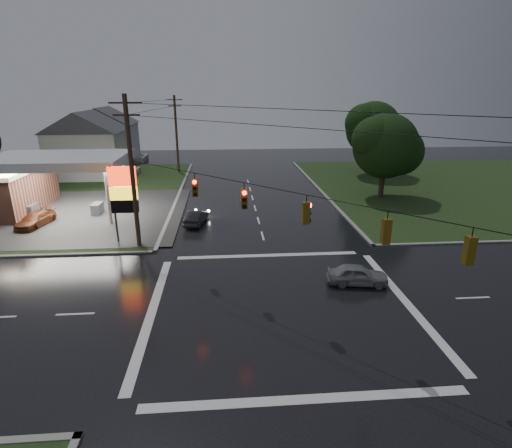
{
  "coord_description": "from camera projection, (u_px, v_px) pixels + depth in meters",
  "views": [
    {
      "loc": [
        -2.91,
        -19.12,
        11.29
      ],
      "look_at": [
        -0.99,
        5.22,
        3.0
      ],
      "focal_mm": 28.0,
      "sensor_mm": 36.0,
      "label": 1
    }
  ],
  "objects": [
    {
      "name": "ground",
      "position": [
        281.0,
        306.0,
        21.9
      ],
      "size": [
        120.0,
        120.0,
        0.0
      ],
      "primitive_type": "plane",
      "color": "black",
      "rests_on": "ground"
    },
    {
      "name": "grass_nw",
      "position": [
        18.0,
        195.0,
        44.5
      ],
      "size": [
        36.0,
        36.0,
        0.08
      ],
      "primitive_type": "cube",
      "color": "black",
      "rests_on": "ground"
    },
    {
      "name": "grass_ne",
      "position": [
        464.0,
        187.0,
        48.36
      ],
      "size": [
        36.0,
        36.0,
        0.08
      ],
      "primitive_type": "cube",
      "color": "black",
      "rests_on": "ground"
    },
    {
      "name": "pylon_sign",
      "position": [
        124.0,
        192.0,
        29.74
      ],
      "size": [
        2.0,
        0.35,
        6.0
      ],
      "color": "#59595E",
      "rests_on": "ground"
    },
    {
      "name": "utility_pole_nw",
      "position": [
        132.0,
        171.0,
        28.32
      ],
      "size": [
        2.2,
        0.32,
        11.0
      ],
      "color": "#382619",
      "rests_on": "ground"
    },
    {
      "name": "utility_pole_n",
      "position": [
        176.0,
        133.0,
        55.31
      ],
      "size": [
        2.2,
        0.32,
        10.5
      ],
      "color": "#382619",
      "rests_on": "ground"
    },
    {
      "name": "traffic_signals",
      "position": [
        285.0,
        191.0,
        19.8
      ],
      "size": [
        26.87,
        26.87,
        1.47
      ],
      "color": "black",
      "rests_on": "ground"
    },
    {
      "name": "house_near",
      "position": [
        88.0,
        144.0,
        52.91
      ],
      "size": [
        11.05,
        8.48,
        8.6
      ],
      "color": "silver",
      "rests_on": "ground"
    },
    {
      "name": "house_far",
      "position": [
        106.0,
        134.0,
        64.17
      ],
      "size": [
        11.05,
        8.48,
        8.6
      ],
      "color": "silver",
      "rests_on": "ground"
    },
    {
      "name": "tree_ne_near",
      "position": [
        387.0,
        146.0,
        41.92
      ],
      "size": [
        7.99,
        6.8,
        8.98
      ],
      "color": "black",
      "rests_on": "ground"
    },
    {
      "name": "tree_ne_far",
      "position": [
        374.0,
        129.0,
        53.28
      ],
      "size": [
        8.46,
        7.2,
        9.8
      ],
      "color": "black",
      "rests_on": "ground"
    },
    {
      "name": "car_north",
      "position": [
        196.0,
        217.0,
        34.99
      ],
      "size": [
        2.05,
        3.92,
        1.23
      ],
      "primitive_type": "imported",
      "rotation": [
        0.0,
        0.0,
        2.93
      ],
      "color": "black",
      "rests_on": "ground"
    },
    {
      "name": "car_crossing",
      "position": [
        358.0,
        275.0,
        24.15
      ],
      "size": [
        3.81,
        1.99,
        1.24
      ],
      "primitive_type": "imported",
      "rotation": [
        0.0,
        0.0,
        1.42
      ],
      "color": "gray",
      "rests_on": "ground"
    },
    {
      "name": "car_pump",
      "position": [
        35.0,
        220.0,
        34.34
      ],
      "size": [
        2.56,
        4.48,
        1.22
      ],
      "primitive_type": "imported",
      "rotation": [
        0.0,
        0.0,
        -0.21
      ],
      "color": "brown",
      "rests_on": "ground"
    }
  ]
}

